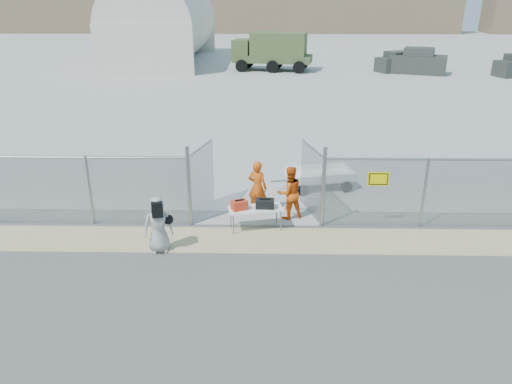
{
  "coord_description": "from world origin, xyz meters",
  "views": [
    {
      "loc": [
        0.28,
        -11.8,
        6.68
      ],
      "look_at": [
        0.0,
        2.0,
        1.1
      ],
      "focal_mm": 35.0,
      "sensor_mm": 36.0,
      "label": 1
    }
  ],
  "objects_px": {
    "utility_trailer": "(319,178)",
    "security_worker_left": "(257,187)",
    "folding_table": "(256,218)",
    "security_worker_right": "(289,193)",
    "visitor": "(158,225)"
  },
  "relations": [
    {
      "from": "security_worker_right",
      "to": "visitor",
      "type": "distance_m",
      "value": 4.29
    },
    {
      "from": "folding_table",
      "to": "utility_trailer",
      "type": "distance_m",
      "value": 4.13
    },
    {
      "from": "folding_table",
      "to": "security_worker_right",
      "type": "height_order",
      "value": "security_worker_right"
    },
    {
      "from": "folding_table",
      "to": "security_worker_left",
      "type": "bearing_deg",
      "value": 76.34
    },
    {
      "from": "folding_table",
      "to": "visitor",
      "type": "relative_size",
      "value": 1.01
    },
    {
      "from": "security_worker_left",
      "to": "utility_trailer",
      "type": "xyz_separation_m",
      "value": [
        2.21,
        2.27,
        -0.51
      ]
    },
    {
      "from": "utility_trailer",
      "to": "security_worker_left",
      "type": "bearing_deg",
      "value": -147.17
    },
    {
      "from": "security_worker_left",
      "to": "utility_trailer",
      "type": "height_order",
      "value": "security_worker_left"
    },
    {
      "from": "security_worker_right",
      "to": "visitor",
      "type": "relative_size",
      "value": 1.07
    },
    {
      "from": "folding_table",
      "to": "security_worker_left",
      "type": "distance_m",
      "value": 1.31
    },
    {
      "from": "security_worker_left",
      "to": "security_worker_right",
      "type": "xyz_separation_m",
      "value": [
        1.0,
        -0.38,
        -0.02
      ]
    },
    {
      "from": "security_worker_right",
      "to": "folding_table",
      "type": "bearing_deg",
      "value": 16.68
    },
    {
      "from": "security_worker_right",
      "to": "visitor",
      "type": "bearing_deg",
      "value": 10.01
    },
    {
      "from": "visitor",
      "to": "folding_table",
      "type": "bearing_deg",
      "value": 13.39
    },
    {
      "from": "security_worker_left",
      "to": "visitor",
      "type": "height_order",
      "value": "security_worker_left"
    }
  ]
}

